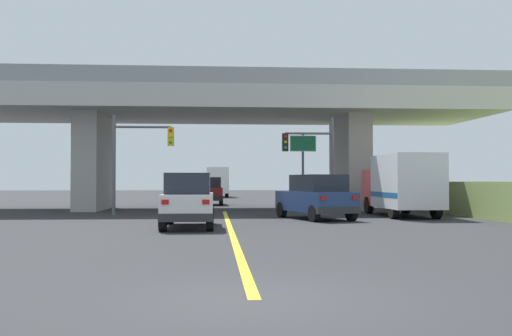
% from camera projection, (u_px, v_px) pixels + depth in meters
% --- Properties ---
extents(ground, '(160.00, 160.00, 0.00)m').
position_uv_depth(ground, '(224.00, 209.00, 36.77)').
color(ground, '#2B2B2D').
extents(overpass_bridge, '(32.36, 9.80, 7.91)m').
position_uv_depth(overpass_bridge, '(224.00, 116.00, 36.90)').
color(overpass_bridge, '#B7B5AD').
rests_on(overpass_bridge, ground).
extents(lane_divider_stripe, '(0.20, 25.39, 0.01)m').
position_uv_depth(lane_divider_stripe, '(231.00, 229.00, 21.29)').
color(lane_divider_stripe, yellow).
rests_on(lane_divider_stripe, ground).
extents(suv_lead, '(1.86, 4.66, 2.02)m').
position_uv_depth(suv_lead, '(188.00, 200.00, 22.13)').
color(suv_lead, silver).
rests_on(suv_lead, ground).
extents(suv_crossing, '(3.26, 5.01, 2.02)m').
position_uv_depth(suv_crossing, '(316.00, 197.00, 27.06)').
color(suv_crossing, navy).
rests_on(suv_crossing, ground).
extents(box_truck, '(2.33, 6.53, 3.00)m').
position_uv_depth(box_truck, '(402.00, 184.00, 29.24)').
color(box_truck, red).
rests_on(box_truck, ground).
extents(sedan_oncoming, '(2.01, 4.59, 2.02)m').
position_uv_depth(sedan_oncoming, '(209.00, 191.00, 43.68)').
color(sedan_oncoming, maroon).
rests_on(sedan_oncoming, ground).
extents(traffic_signal_nearside, '(2.78, 0.36, 5.14)m').
position_uv_depth(traffic_signal_nearside, '(315.00, 154.00, 31.85)').
color(traffic_signal_nearside, '#56595E').
rests_on(traffic_signal_nearside, ground).
extents(traffic_signal_farside, '(3.15, 0.36, 5.14)m').
position_uv_depth(traffic_signal_farside, '(135.00, 151.00, 30.71)').
color(traffic_signal_farside, '#56595E').
rests_on(traffic_signal_farside, ground).
extents(highway_sign, '(1.54, 0.17, 4.55)m').
position_uv_depth(highway_sign, '(303.00, 154.00, 34.77)').
color(highway_sign, '#56595E').
rests_on(highway_sign, ground).
extents(semi_truck_distant, '(2.33, 6.63, 3.22)m').
position_uv_depth(semi_truck_distant, '(218.00, 182.00, 64.97)').
color(semi_truck_distant, red).
rests_on(semi_truck_distant, ground).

